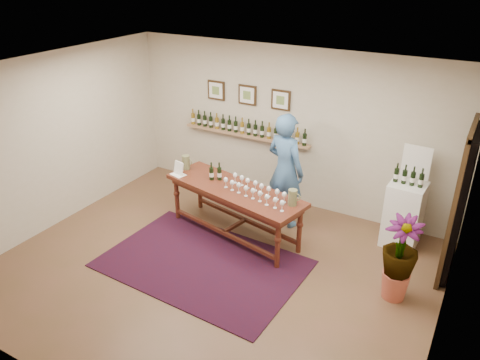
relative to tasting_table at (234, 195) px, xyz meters
The scene contains 14 objects.
ground 1.23m from the tasting_table, 78.15° to the right, with size 6.00×6.00×0.00m, color brown.
room_shell 2.51m from the tasting_table, 20.69° to the left, with size 6.00×6.00×6.00m.
rug 1.18m from the tasting_table, 89.61° to the right, with size 2.86×1.91×0.02m, color #420B15.
tasting_table is the anchor object (origin of this frame).
table_glasses 0.43m from the tasting_table, ahead, with size 1.31×0.30×0.18m, color white, non-canonical shape.
table_bottles 0.50m from the tasting_table, 164.40° to the left, with size 0.25×0.14×0.26m, color black, non-canonical shape.
pitcher_left 1.13m from the tasting_table, 168.02° to the left, with size 0.15×0.15×0.24m, color #666941, non-canonical shape.
pitcher_right 1.04m from the tasting_table, ahead, with size 0.15×0.15×0.24m, color #666941, non-canonical shape.
menu_card 1.08m from the tasting_table, behind, with size 0.24×0.18×0.22m, color white.
display_pedestal 2.62m from the tasting_table, 23.68° to the left, with size 0.52×0.52×1.04m, color white.
pedestal_bottles 2.63m from the tasting_table, 23.48° to the left, with size 0.32×0.09×0.32m, color black, non-canonical shape.
info_sign 2.78m from the tasting_table, 26.99° to the left, with size 0.42×0.02×0.57m, color white.
potted_plant 2.63m from the tasting_table, ahead, with size 0.58×0.58×1.04m.
person 0.94m from the tasting_table, 54.96° to the left, with size 0.70×0.46×1.92m, color #3B618C.
Camera 1 is at (3.08, -4.62, 4.08)m, focal length 35.00 mm.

